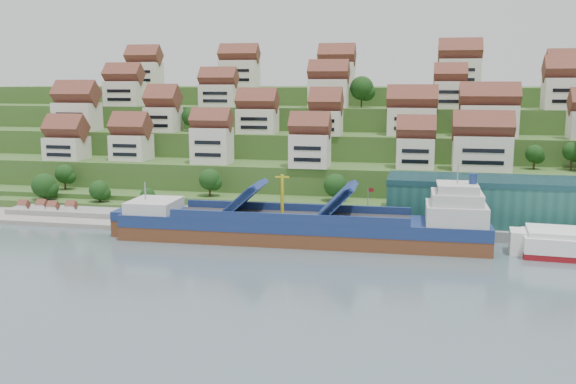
# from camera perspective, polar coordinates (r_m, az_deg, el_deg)

# --- Properties ---
(ground) EXTENTS (300.00, 300.00, 0.00)m
(ground) POSITION_cam_1_polar(r_m,az_deg,el_deg) (134.71, -1.00, -4.36)
(ground) COLOR slate
(ground) RESTS_ON ground
(quay) EXTENTS (180.00, 14.00, 2.20)m
(quay) POSITION_cam_1_polar(r_m,az_deg,el_deg) (146.08, 8.01, -2.89)
(quay) COLOR gray
(quay) RESTS_ON ground
(pebble_beach) EXTENTS (45.00, 20.00, 1.00)m
(pebble_beach) POSITION_cam_1_polar(r_m,az_deg,el_deg) (167.62, -19.74, -1.95)
(pebble_beach) COLOR gray
(pebble_beach) RESTS_ON ground
(hillside) EXTENTS (260.00, 128.00, 31.00)m
(hillside) POSITION_cam_1_polar(r_m,az_deg,el_deg) (233.75, 4.73, 4.30)
(hillside) COLOR #2D4C1E
(hillside) RESTS_ON ground
(hillside_village) EXTENTS (161.31, 64.53, 29.08)m
(hillside_village) POSITION_cam_1_polar(r_m,az_deg,el_deg) (190.17, 3.82, 7.20)
(hillside_village) COLOR silver
(hillside_village) RESTS_ON ground
(hillside_trees) EXTENTS (137.13, 62.42, 31.44)m
(hillside_trees) POSITION_cam_1_polar(r_m,az_deg,el_deg) (179.45, -1.08, 4.93)
(hillside_trees) COLOR #1A4316
(hillside_trees) RESTS_ON ground
(warehouse) EXTENTS (60.00, 15.00, 10.00)m
(warehouse) POSITION_cam_1_polar(r_m,az_deg,el_deg) (148.25, 20.56, -0.83)
(warehouse) COLOR #1F564E
(warehouse) RESTS_ON quay
(flagpole) EXTENTS (1.28, 0.16, 8.00)m
(flagpole) POSITION_cam_1_polar(r_m,az_deg,el_deg) (140.17, 7.15, -0.99)
(flagpole) COLOR gray
(flagpole) RESTS_ON quay
(beach_huts) EXTENTS (14.40, 3.70, 2.20)m
(beach_huts) POSITION_cam_1_polar(r_m,az_deg,el_deg) (167.34, -20.58, -1.46)
(beach_huts) COLOR white
(beach_huts) RESTS_ON pebble_beach
(cargo_ship) EXTENTS (75.92, 13.36, 16.76)m
(cargo_ship) POSITION_cam_1_polar(r_m,az_deg,el_deg) (132.49, 2.04, -3.17)
(cargo_ship) COLOR brown
(cargo_ship) RESTS_ON ground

